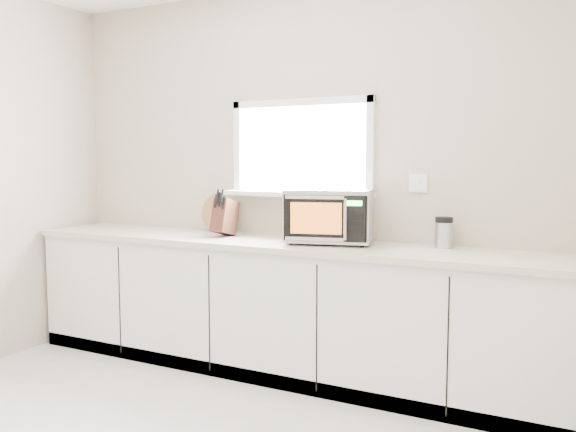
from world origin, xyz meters
The scene contains 7 objects.
back_wall centered at (0.00, 2.00, 1.36)m, with size 4.00×0.17×2.70m.
cabinets centered at (0.00, 1.70, 0.44)m, with size 3.92×0.60×0.88m, color silver.
countertop centered at (0.00, 1.69, 0.90)m, with size 3.92×0.64×0.04m, color beige.
microwave centered at (0.32, 1.77, 1.11)m, with size 0.64×0.56×0.36m.
knife_block centered at (-0.49, 1.73, 1.07)m, with size 0.11×0.24×0.34m.
cutting_board centered at (-0.69, 1.94, 1.07)m, with size 0.30×0.30×0.02m, color #9D663C.
coffee_grinder centered at (1.05, 1.89, 1.02)m, with size 0.14×0.14×0.20m.
Camera 1 is at (1.94, -1.92, 1.48)m, focal length 38.00 mm.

